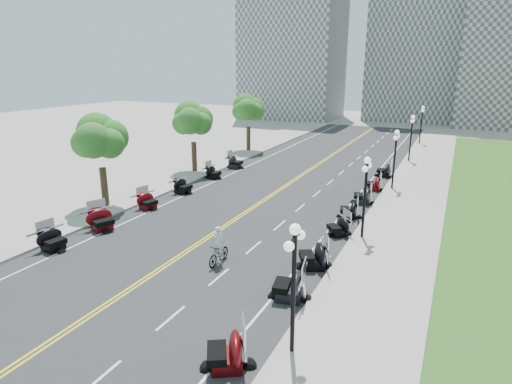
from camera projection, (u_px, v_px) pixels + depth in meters
The scene contains 52 objects.
ground at pixel (207, 238), 26.15m from camera, with size 160.00×160.00×0.00m, color gray.
road at pixel (271, 195), 34.81m from camera, with size 16.00×90.00×0.01m, color #333335.
centerline_yellow_a at pixel (270, 195), 34.86m from camera, with size 0.12×90.00×0.00m, color yellow.
centerline_yellow_b at pixel (273, 195), 34.76m from camera, with size 0.12×90.00×0.00m, color yellow.
edge_line_north at pixel (349, 206), 32.18m from camera, with size 0.12×90.00×0.00m, color white.
edge_line_south at pixel (204, 186), 37.44m from camera, with size 0.12×90.00×0.00m, color white.
lane_dash_3 at pixel (100, 378), 14.43m from camera, with size 0.12×2.00×0.00m, color white.
lane_dash_4 at pixel (171, 318), 17.90m from camera, with size 0.12×2.00×0.00m, color white.
lane_dash_5 at pixel (219, 277), 21.36m from camera, with size 0.12×2.00×0.00m, color white.
lane_dash_6 at pixel (254, 247), 24.83m from camera, with size 0.12×2.00×0.00m, color white.
lane_dash_7 at pixel (280, 225), 28.29m from camera, with size 0.12×2.00×0.00m, color white.
lane_dash_8 at pixel (300, 208), 31.76m from camera, with size 0.12×2.00×0.00m, color white.
lane_dash_9 at pixel (317, 194), 35.22m from camera, with size 0.12×2.00×0.00m, color white.
lane_dash_10 at pixel (330, 182), 38.69m from camera, with size 0.12×2.00×0.00m, color white.
lane_dash_11 at pixel (341, 173), 42.15m from camera, with size 0.12×2.00×0.00m, color white.
lane_dash_12 at pixel (351, 164), 45.62m from camera, with size 0.12×2.00×0.00m, color white.
lane_dash_13 at pixel (359, 157), 49.08m from camera, with size 0.12×2.00×0.00m, color white.
lane_dash_14 at pixel (366, 151), 52.55m from camera, with size 0.12×2.00×0.00m, color white.
lane_dash_15 at pixel (372, 146), 56.01m from camera, with size 0.12×2.00×0.00m, color white.
lane_dash_16 at pixel (378, 141), 59.48m from camera, with size 0.12×2.00×0.00m, color white.
lane_dash_17 at pixel (383, 137), 62.94m from camera, with size 0.12×2.00×0.00m, color white.
lane_dash_18 at pixel (387, 133), 66.41m from camera, with size 0.12×2.00×0.00m, color white.
lane_dash_19 at pixel (391, 130), 69.87m from camera, with size 0.12×2.00×0.00m, color white.
sidewalk_north at pixel (406, 213), 30.47m from camera, with size 5.00×90.00×0.15m, color #9E9991.
sidewalk_south at pixel (166, 180), 39.10m from camera, with size 5.00×90.00×0.15m, color #9E9991.
lawn at pixel (509, 196), 34.54m from camera, with size 9.00×60.00×0.10m, color #356023.
distant_block_a at pixel (293, 50), 83.55m from camera, with size 18.00×14.00×26.00m, color gray.
distant_block_b at pixel (416, 38), 79.14m from camera, with size 16.00×12.00×30.00m, color gray.
street_lamp_1 at pixel (293, 291), 14.95m from camera, with size 0.50×1.20×4.90m, color black, non-canonical shape.
street_lamp_2 at pixel (365, 198), 25.34m from camera, with size 0.50×1.20×4.90m, color black, non-canonical shape.
street_lamp_3 at pixel (394, 160), 35.73m from camera, with size 0.50×1.20×4.90m, color black, non-canonical shape.
street_lamp_4 at pixel (411, 138), 46.13m from camera, with size 0.50×1.20×4.90m, color black, non-canonical shape.
street_lamp_5 at pixel (421, 125), 56.52m from camera, with size 0.50×1.20×4.90m, color black, non-canonical shape.
tree_2 at pixel (100, 144), 30.64m from camera, with size 4.80×4.80×9.20m, color #235619, non-canonical shape.
tree_3 at pixel (193, 124), 41.03m from camera, with size 4.80×4.80×9.20m, color #235619, non-canonical shape.
tree_4 at pixel (248, 112), 51.43m from camera, with size 4.80×4.80×9.20m, color #235619, non-canonical shape.
motorcycle_n_3 at pixel (227, 349), 14.78m from camera, with size 2.12×2.12×1.48m, color #590A0C, non-canonical shape.
motorcycle_n_4 at pixel (290, 283), 19.18m from camera, with size 2.20×2.20×1.54m, color black, non-canonical shape.
motorcycle_n_5 at pixel (313, 254), 22.18m from camera, with size 2.19×2.19×1.54m, color black, non-canonical shape.
motorcycle_n_6 at pixel (339, 226), 26.43m from camera, with size 1.86×1.86×1.31m, color black, non-canonical shape.
motorcycle_n_7 at pixel (349, 208), 29.59m from camera, with size 1.90×1.90×1.33m, color black, non-canonical shape.
motorcycle_n_8 at pixel (363, 194), 32.61m from camera, with size 2.04×2.04×1.43m, color black, non-canonical shape.
motorcycle_n_9 at pixel (374, 183), 36.10m from camera, with size 1.90×1.90×1.33m, color #590A0C, non-canonical shape.
motorcycle_n_10 at pixel (384, 169), 40.43m from camera, with size 2.04×2.04×1.43m, color black, non-canonical shape.
motorcycle_s_4 at pixel (52, 239), 24.31m from camera, with size 1.98×1.98×1.39m, color black, non-canonical shape.
motorcycle_s_5 at pixel (101, 219), 27.27m from camera, with size 2.18×2.18×1.53m, color #590A0C, non-canonical shape.
motorcycle_s_6 at pixel (148, 200), 31.37m from camera, with size 1.89×1.89×1.32m, color #590A0C, non-canonical shape.
motorcycle_s_7 at pixel (183, 185), 35.20m from camera, with size 1.96×1.96×1.37m, color black, non-canonical shape.
motorcycle_s_8 at pixel (213, 172), 39.81m from camera, with size 1.90×1.90×1.33m, color black, non-canonical shape.
motorcycle_s_9 at pixel (235, 161), 43.84m from camera, with size 2.10×2.10×1.47m, color black, non-canonical shape.
bicycle at pixel (219, 254), 22.66m from camera, with size 0.54×1.92×1.15m, color #A51414.
cyclist_rider at pixel (218, 228), 22.24m from camera, with size 0.65×0.43×1.78m, color white.
Camera 1 is at (13.13, -20.62, 10.16)m, focal length 30.00 mm.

